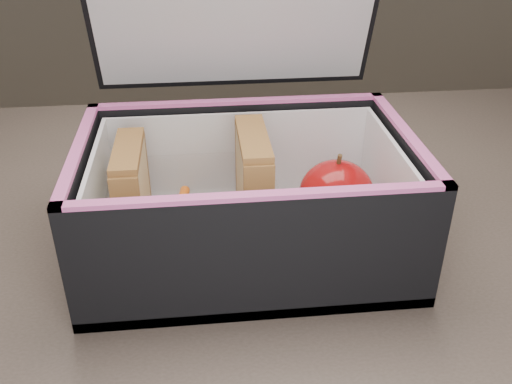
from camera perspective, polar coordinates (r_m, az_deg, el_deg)
The scene contains 8 objects.
kitchen_table at distance 0.70m, azimuth -4.32°, elevation -9.63°, with size 1.20×0.80×0.75m.
lunch_bag at distance 0.58m, azimuth -0.93°, elevation 0.29°, with size 0.33×0.29×0.32m.
plastic_tub at distance 0.59m, azimuth -6.15°, elevation -1.68°, with size 0.17×0.12×0.07m, color white, non-canonical shape.
sandwich_left at distance 0.59m, azimuth -12.24°, elevation -0.26°, with size 0.03×0.09×0.11m.
sandwich_right at distance 0.58m, azimuth -0.26°, elevation 0.70°, with size 0.03×0.10×0.11m.
carrot_sticks at distance 0.59m, azimuth -6.64°, elevation -3.45°, with size 0.05×0.14×0.03m.
paper_napkin at distance 0.62m, azimuth 7.41°, elevation -3.19°, with size 0.07×0.07×0.01m, color white.
red_apple at distance 0.60m, azimuth 8.04°, elevation -0.23°, with size 0.09×0.09×0.08m.
Camera 1 is at (-0.01, -0.54, 1.11)m, focal length 40.00 mm.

